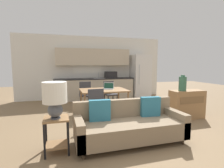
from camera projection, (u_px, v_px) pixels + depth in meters
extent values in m
plane|color=#7F6647|center=(136.00, 139.00, 3.47)|extent=(20.00, 20.00, 0.00)
cube|color=silver|center=(93.00, 68.00, 7.73)|extent=(6.40, 0.06, 2.70)
cube|color=white|center=(87.00, 61.00, 7.59)|extent=(1.24, 0.01, 1.04)
cube|color=beige|center=(95.00, 89.00, 7.51)|extent=(3.32, 0.62, 0.86)
cube|color=#232326|center=(95.00, 79.00, 7.46)|extent=(3.35, 0.65, 0.04)
cube|color=#B2B5B7|center=(99.00, 78.00, 7.46)|extent=(0.48, 0.36, 0.01)
cylinder|color=#B7BABC|center=(99.00, 75.00, 7.61)|extent=(0.02, 0.02, 0.24)
cube|color=beige|center=(94.00, 57.00, 7.49)|extent=(3.15, 0.34, 0.70)
cube|color=black|center=(111.00, 75.00, 7.59)|extent=(0.48, 0.36, 0.28)
cube|color=white|center=(140.00, 76.00, 7.97)|extent=(0.78, 0.73, 1.92)
cylinder|color=silver|center=(139.00, 75.00, 7.53)|extent=(0.02, 0.02, 0.86)
cube|color=olive|center=(104.00, 90.00, 5.30)|extent=(1.38, 0.99, 0.04)
cylinder|color=olive|center=(85.00, 107.00, 4.75)|extent=(0.05, 0.05, 0.69)
cylinder|color=olive|center=(128.00, 104.00, 5.10)|extent=(0.05, 0.05, 0.69)
cylinder|color=olive|center=(81.00, 100.00, 5.58)|extent=(0.05, 0.05, 0.69)
cylinder|color=olive|center=(119.00, 98.00, 5.94)|extent=(0.05, 0.05, 0.69)
cylinder|color=#3D2D1E|center=(83.00, 156.00, 2.74)|extent=(0.05, 0.05, 0.10)
cylinder|color=#3D2D1E|center=(183.00, 141.00, 3.27)|extent=(0.05, 0.05, 0.10)
cylinder|color=#3D2D1E|center=(79.00, 139.00, 3.35)|extent=(0.05, 0.05, 0.10)
cylinder|color=#3D2D1E|center=(163.00, 129.00, 3.88)|extent=(0.05, 0.05, 0.10)
cube|color=#847056|center=(130.00, 130.00, 3.29)|extent=(2.06, 0.80, 0.32)
cube|color=#847056|center=(124.00, 115.00, 3.58)|extent=(2.06, 0.14, 0.68)
cube|color=#847056|center=(79.00, 132.00, 3.01)|extent=(0.14, 0.80, 0.46)
cube|color=#847056|center=(174.00, 121.00, 3.55)|extent=(0.14, 0.80, 0.46)
cube|color=teal|center=(100.00, 110.00, 3.28)|extent=(0.41, 0.15, 0.40)
cube|color=teal|center=(150.00, 107.00, 3.58)|extent=(0.41, 0.16, 0.40)
cube|color=olive|center=(56.00, 119.00, 2.90)|extent=(0.40, 0.40, 0.03)
cube|color=olive|center=(57.00, 145.00, 2.95)|extent=(0.36, 0.36, 0.02)
cube|color=black|center=(44.00, 142.00, 2.71)|extent=(0.03, 0.03, 0.57)
cube|color=black|center=(68.00, 139.00, 2.81)|extent=(0.03, 0.03, 0.57)
cube|color=black|center=(46.00, 133.00, 3.05)|extent=(0.03, 0.03, 0.57)
cube|color=black|center=(67.00, 131.00, 3.16)|extent=(0.03, 0.03, 0.57)
cylinder|color=#4C515B|center=(56.00, 118.00, 2.86)|extent=(0.16, 0.16, 0.02)
sphere|color=#4C515B|center=(55.00, 110.00, 2.84)|extent=(0.24, 0.24, 0.24)
cylinder|color=white|center=(55.00, 92.00, 2.81)|extent=(0.39, 0.39, 0.34)
cube|color=olive|center=(187.00, 104.00, 4.81)|extent=(0.93, 0.39, 0.78)
cube|color=brown|center=(192.00, 100.00, 4.60)|extent=(0.75, 0.01, 0.19)
cylinder|color=#336047|center=(183.00, 84.00, 4.68)|extent=(0.20, 0.20, 0.38)
cylinder|color=#336047|center=(183.00, 76.00, 4.66)|extent=(0.11, 0.11, 0.04)
cube|color=#38383D|center=(111.00, 94.00, 6.17)|extent=(0.48, 0.48, 0.04)
cube|color=#38383D|center=(108.00, 87.00, 6.32)|extent=(0.40, 0.09, 0.43)
cylinder|color=black|center=(108.00, 102.00, 5.97)|extent=(0.03, 0.03, 0.42)
cylinder|color=black|center=(117.00, 101.00, 6.11)|extent=(0.03, 0.03, 0.42)
cylinder|color=black|center=(104.00, 100.00, 6.28)|extent=(0.03, 0.03, 0.42)
cylinder|color=black|center=(113.00, 99.00, 6.42)|extent=(0.03, 0.03, 0.42)
cube|color=#38383D|center=(86.00, 95.00, 5.95)|extent=(0.45, 0.45, 0.04)
cube|color=#38383D|center=(85.00, 88.00, 6.12)|extent=(0.40, 0.06, 0.43)
cylinder|color=black|center=(81.00, 103.00, 5.78)|extent=(0.03, 0.03, 0.42)
cylinder|color=black|center=(91.00, 103.00, 5.85)|extent=(0.03, 0.03, 0.42)
cylinder|color=black|center=(80.00, 101.00, 6.11)|extent=(0.03, 0.03, 0.42)
cylinder|color=black|center=(90.00, 101.00, 6.18)|extent=(0.03, 0.03, 0.42)
cube|color=#38383D|center=(94.00, 105.00, 4.50)|extent=(0.46, 0.46, 0.04)
cube|color=#38383D|center=(96.00, 98.00, 4.29)|extent=(0.40, 0.07, 0.43)
cylinder|color=black|center=(98.00, 112.00, 4.74)|extent=(0.03, 0.03, 0.42)
cylinder|color=black|center=(86.00, 113.00, 4.62)|extent=(0.03, 0.03, 0.42)
cylinder|color=black|center=(102.00, 115.00, 4.43)|extent=(0.03, 0.03, 0.42)
cylinder|color=black|center=(89.00, 116.00, 4.30)|extent=(0.03, 0.03, 0.42)
cube|color=#B7BABC|center=(108.00, 89.00, 5.36)|extent=(0.38, 0.33, 0.02)
cube|color=#B7BABC|center=(109.00, 86.00, 5.47)|extent=(0.31, 0.18, 0.20)
cube|color=#143828|center=(109.00, 86.00, 5.46)|extent=(0.28, 0.15, 0.17)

